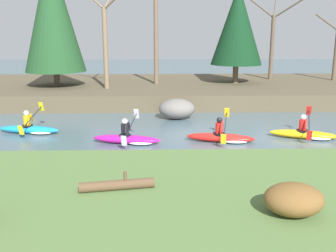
% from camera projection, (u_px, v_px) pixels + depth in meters
% --- Properties ---
extents(ground_plane, '(90.00, 90.00, 0.00)m').
position_uv_depth(ground_plane, '(232.00, 137.00, 16.41)').
color(ground_plane, '#4C606B').
extents(riverbank_near, '(44.00, 6.24, 0.63)m').
position_uv_depth(riverbank_near, '(285.00, 198.00, 9.66)').
color(riverbank_near, '#56753D').
rests_on(riverbank_near, ground).
extents(riverbank_far, '(44.00, 10.87, 0.92)m').
position_uv_depth(riverbank_far, '(204.00, 89.00, 26.41)').
color(riverbank_far, brown).
rests_on(riverbank_far, ground).
extents(conifer_tree_far_left, '(3.70, 3.70, 8.07)m').
position_uv_depth(conifer_tree_far_left, '(52.00, 12.00, 23.56)').
color(conifer_tree_far_left, brown).
rests_on(conifer_tree_far_left, riverbank_far).
extents(conifer_tree_left, '(3.34, 3.34, 6.29)m').
position_uv_depth(conifer_tree_left, '(237.00, 25.00, 25.27)').
color(conifer_tree_left, brown).
rests_on(conifer_tree_left, riverbank_far).
extents(bare_tree_upstream, '(3.48, 3.44, 6.30)m').
position_uv_depth(bare_tree_upstream, '(106.00, 38.00, 23.01)').
color(bare_tree_upstream, '#7A664C').
rests_on(bare_tree_upstream, riverbank_far).
extents(bare_tree_mid_upstream, '(4.12, 4.07, 7.52)m').
position_uv_depth(bare_tree_mid_upstream, '(156.00, 28.00, 24.94)').
color(bare_tree_mid_upstream, brown).
rests_on(bare_tree_mid_upstream, riverbank_far).
extents(bare_tree_mid_downstream, '(3.25, 3.21, 5.87)m').
position_uv_depth(bare_tree_mid_downstream, '(272.00, 40.00, 27.60)').
color(bare_tree_mid_downstream, brown).
rests_on(bare_tree_mid_downstream, riverbank_far).
extents(bare_tree_downstream, '(2.63, 2.60, 4.69)m').
position_uv_depth(bare_tree_downstream, '(336.00, 48.00, 27.08)').
color(bare_tree_downstream, brown).
rests_on(bare_tree_downstream, riverbank_far).
extents(shrub_clump_second, '(1.23, 1.03, 0.67)m').
position_uv_depth(shrub_clump_second, '(294.00, 199.00, 8.05)').
color(shrub_clump_second, brown).
rests_on(shrub_clump_second, riverbank_near).
extents(kayaker_lead, '(2.75, 2.01, 1.20)m').
position_uv_depth(kayaker_lead, '(306.00, 134.00, 16.12)').
color(kayaker_lead, yellow).
rests_on(kayaker_lead, ground).
extents(kayaker_middle, '(2.79, 2.05, 1.20)m').
position_uv_depth(kayaker_middle, '(223.00, 137.00, 15.63)').
color(kayaker_middle, red).
rests_on(kayaker_middle, ground).
extents(kayaker_trailing, '(2.79, 2.06, 1.20)m').
position_uv_depth(kayaker_trailing, '(129.00, 139.00, 15.41)').
color(kayaker_trailing, '#C61999').
rests_on(kayaker_trailing, ground).
extents(kayaker_far_back, '(2.79, 2.06, 1.20)m').
position_uv_depth(kayaker_far_back, '(31.00, 129.00, 16.93)').
color(kayaker_far_back, '#1993D6').
rests_on(kayaker_far_back, ground).
extents(boulder_midstream, '(1.80, 1.41, 1.02)m').
position_uv_depth(boulder_midstream, '(177.00, 109.00, 19.66)').
color(boulder_midstream, slate).
rests_on(boulder_midstream, ground).
extents(driftwood_log, '(1.80, 0.54, 0.44)m').
position_uv_depth(driftwood_log, '(117.00, 185.00, 9.35)').
color(driftwood_log, brown).
rests_on(driftwood_log, riverbank_near).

